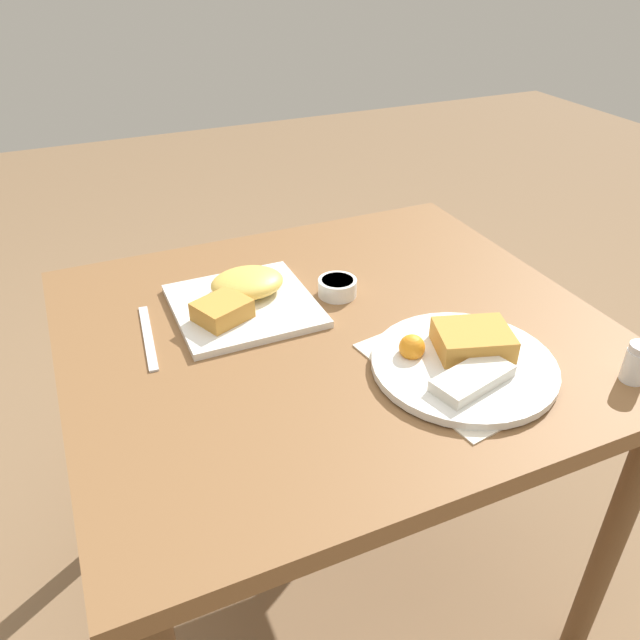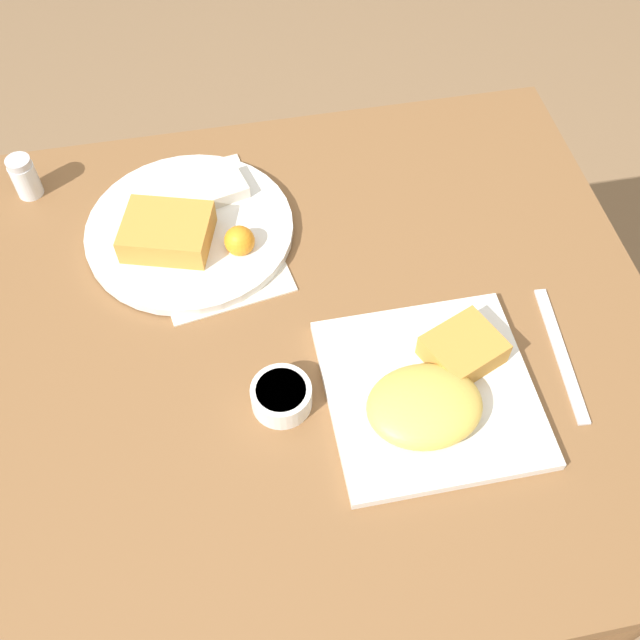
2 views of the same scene
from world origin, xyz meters
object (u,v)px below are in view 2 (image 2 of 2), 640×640
Objects in this scene: sauce_ramekin at (281,396)px; salt_shaker at (25,179)px; plate_square_near at (432,391)px; plate_oval_far at (188,228)px; butter_knife at (561,353)px.

sauce_ramekin is 1.12× the size of salt_shaker.
plate_oval_far is at bearing 129.44° from plate_square_near.
butter_knife is at bearing 10.03° from plate_square_near.
plate_oval_far is 0.27m from salt_shaker.
plate_square_near is at bearing 105.41° from butter_knife.
plate_square_near is 0.85× the size of plate_oval_far.
plate_oval_far is 4.46× the size of salt_shaker.
plate_square_near is 0.43m from plate_oval_far.
salt_shaker is at bearing 137.16° from plate_square_near.
plate_square_near is 3.80× the size of salt_shaker.
plate_square_near reaches higher than sauce_ramekin.
salt_shaker reaches higher than plate_oval_far.
sauce_ramekin is at bearing 95.65° from butter_knife.
plate_square_near is 0.19m from sauce_ramekin.
plate_oval_far is 0.55m from butter_knife.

